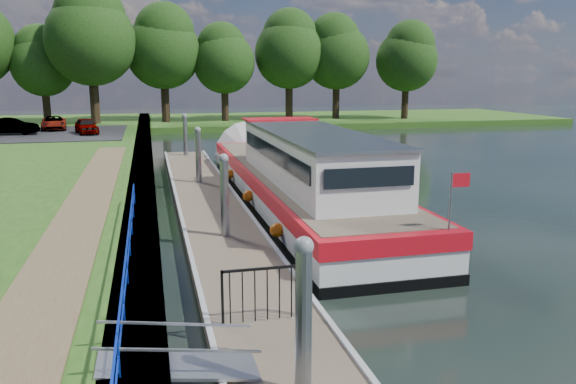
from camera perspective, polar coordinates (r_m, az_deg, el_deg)
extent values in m
cube|color=#473D2D|center=(23.65, -14.63, -0.44)|extent=(1.10, 90.00, 0.78)
cube|color=#284F16|center=(61.98, -0.71, 7.30)|extent=(60.00, 18.00, 0.60)
cube|color=brown|center=(16.90, -21.16, -4.32)|extent=(1.60, 40.00, 0.05)
cube|color=black|center=(47.19, -24.81, 5.37)|extent=(14.00, 12.00, 0.06)
cube|color=#0C2DBF|center=(11.79, -16.28, -7.47)|extent=(0.04, 18.00, 0.04)
cube|color=#0C2DBF|center=(11.90, -16.19, -9.06)|extent=(0.03, 18.00, 0.03)
cylinder|color=#0C2DBF|center=(9.16, -16.84, -15.62)|extent=(0.04, 0.04, 0.72)
cylinder|color=#0C2DBF|center=(10.97, -16.37, -10.85)|extent=(0.04, 0.04, 0.72)
cylinder|color=#0C2DBF|center=(12.84, -16.04, -7.45)|extent=(0.04, 0.04, 0.72)
cylinder|color=#0C2DBF|center=(14.75, -15.80, -4.92)|extent=(0.04, 0.04, 0.72)
cylinder|color=#0C2DBF|center=(16.67, -15.61, -2.97)|extent=(0.04, 0.04, 0.72)
cylinder|color=#0C2DBF|center=(18.62, -15.47, -1.42)|extent=(0.04, 0.04, 0.72)
cylinder|color=#0C2DBF|center=(20.57, -15.35, -0.17)|extent=(0.04, 0.04, 0.72)
cube|color=brown|center=(21.83, -7.95, -1.47)|extent=(2.50, 30.00, 0.24)
cube|color=#9EA0A3|center=(10.75, -0.71, -17.27)|extent=(2.30, 5.00, 0.30)
cube|color=#9EA0A3|center=(18.05, -6.56, -5.05)|extent=(2.30, 5.00, 0.30)
cube|color=#9EA0A3|center=(25.76, -8.89, 0.03)|extent=(2.30, 5.00, 0.30)
cube|color=#9EA0A3|center=(33.62, -10.13, 2.76)|extent=(2.30, 5.00, 0.30)
cube|color=#9EA0A3|center=(21.94, -4.87, -0.93)|extent=(0.12, 30.00, 0.06)
cube|color=#9EA0A3|center=(21.71, -11.08, -1.25)|extent=(0.12, 30.00, 0.06)
cylinder|color=gray|center=(8.97, 1.56, -15.95)|extent=(0.26, 0.26, 3.40)
sphere|color=gray|center=(8.31, 1.63, -5.53)|extent=(0.30, 0.30, 0.30)
cylinder|color=gray|center=(17.29, -6.42, -2.19)|extent=(0.26, 0.26, 3.40)
sphere|color=gray|center=(16.96, -6.56, 3.39)|extent=(0.30, 0.30, 0.30)
cylinder|color=gray|center=(26.06, -9.06, 2.51)|extent=(0.26, 0.26, 3.40)
sphere|color=gray|center=(25.84, -9.18, 6.23)|extent=(0.30, 0.30, 0.30)
cylinder|color=gray|center=(34.95, -10.37, 4.84)|extent=(0.26, 0.26, 3.40)
sphere|color=gray|center=(34.79, -10.47, 7.61)|extent=(0.30, 0.30, 0.30)
cube|color=#A5A8AD|center=(9.83, -11.04, -16.82)|extent=(2.58, 1.00, 0.43)
cube|color=#A5A8AD|center=(9.17, -10.99, -15.50)|extent=(2.58, 0.04, 0.41)
cube|color=#A5A8AD|center=(10.04, -11.31, -13.01)|extent=(2.58, 0.04, 0.41)
cube|color=black|center=(11.27, -6.69, -10.66)|extent=(0.05, 0.05, 1.15)
cube|color=black|center=(11.60, 2.30, -9.90)|extent=(0.05, 0.05, 1.15)
cube|color=black|center=(11.21, -2.14, -7.75)|extent=(1.85, 0.05, 0.05)
cube|color=black|center=(11.28, -5.92, -10.61)|extent=(0.02, 0.02, 1.10)
cube|color=black|center=(11.32, -4.64, -10.51)|extent=(0.02, 0.02, 1.10)
cube|color=black|center=(11.36, -3.38, -10.41)|extent=(0.02, 0.02, 1.10)
cube|color=black|center=(11.40, -2.12, -10.31)|extent=(0.02, 0.02, 1.10)
cube|color=black|center=(11.45, -0.88, -10.20)|extent=(0.02, 0.02, 1.10)
cube|color=black|center=(11.50, 0.35, -10.09)|extent=(0.02, 0.02, 1.10)
cube|color=black|center=(11.56, 1.57, -9.97)|extent=(0.02, 0.02, 1.10)
cube|color=black|center=(23.32, 0.67, -1.15)|extent=(4.00, 20.00, 0.55)
cube|color=silver|center=(23.19, 0.68, 0.30)|extent=(3.96, 19.90, 0.65)
cube|color=red|center=(23.09, 0.68, 1.66)|extent=(4.04, 20.00, 0.48)
cube|color=brown|center=(23.04, 0.68, 2.25)|extent=(3.68, 19.20, 0.04)
cone|color=silver|center=(33.22, -3.86, 3.69)|extent=(4.00, 1.50, 4.00)
cube|color=silver|center=(20.53, 2.45, 3.53)|extent=(3.00, 11.00, 1.75)
cube|color=gray|center=(20.41, 2.47, 6.08)|extent=(3.10, 11.20, 0.10)
cube|color=black|center=(20.12, -1.71, 4.08)|extent=(0.04, 10.00, 0.55)
cube|color=black|center=(20.97, 6.46, 4.33)|extent=(0.04, 10.00, 0.55)
cube|color=black|center=(25.83, -1.03, 5.82)|extent=(2.60, 0.04, 0.55)
cube|color=black|center=(15.31, 8.31, 1.48)|extent=(2.60, 0.04, 0.55)
cube|color=red|center=(25.42, -0.85, 7.42)|extent=(3.20, 1.60, 0.06)
cylinder|color=gray|center=(14.60, 16.18, -0.99)|extent=(0.05, 0.05, 1.50)
cube|color=red|center=(14.61, 17.15, 1.17)|extent=(0.50, 0.02, 0.35)
sphere|color=#C8590B|center=(17.03, -1.14, -3.90)|extent=(0.44, 0.44, 0.44)
sphere|color=#C8590B|center=(21.79, -4.06, -0.41)|extent=(0.44, 0.44, 0.44)
sphere|color=#C8590B|center=(26.64, -5.92, 1.82)|extent=(0.44, 0.44, 0.44)
imported|color=#594C47|center=(16.70, 2.06, 1.60)|extent=(0.64, 0.74, 1.72)
cylinder|color=#332316|center=(58.84, -23.30, 7.90)|extent=(0.70, 0.70, 3.10)
sphere|color=#16330F|center=(58.76, -23.62, 11.74)|extent=(5.85, 5.85, 5.85)
sphere|color=#16330F|center=(59.00, -23.89, 13.14)|extent=(4.65, 4.65, 4.65)
cylinder|color=#332316|center=(55.76, -19.03, 8.66)|extent=(0.84, 0.84, 4.29)
sphere|color=#16330F|center=(55.78, -19.43, 14.28)|extent=(8.10, 8.10, 8.10)
sphere|color=#16330F|center=(56.07, -19.51, 16.34)|extent=(6.44, 6.44, 6.44)
cylinder|color=#332316|center=(57.59, -12.35, 8.88)|extent=(0.79, 0.79, 3.83)
sphere|color=#16330F|center=(57.56, -12.57, 13.76)|extent=(7.24, 7.24, 7.24)
sphere|color=#16330F|center=(57.44, -12.45, 15.58)|extent=(5.75, 5.75, 5.75)
cylinder|color=#332316|center=(57.82, -6.41, 8.81)|extent=(0.72, 0.72, 3.26)
sphere|color=#16330F|center=(57.75, -6.51, 12.94)|extent=(6.16, 6.16, 6.16)
sphere|color=#16330F|center=(58.02, -6.78, 14.45)|extent=(4.89, 4.89, 4.89)
cylinder|color=#332316|center=(59.36, 0.11, 9.21)|extent=(0.78, 0.78, 3.77)
sphere|color=#16330F|center=(59.33, 0.11, 13.86)|extent=(7.13, 7.13, 7.13)
sphere|color=#16330F|center=(59.67, 0.18, 15.57)|extent=(5.66, 5.66, 5.66)
cylinder|color=#332316|center=(60.84, 4.90, 9.17)|extent=(0.77, 0.77, 3.65)
sphere|color=#16330F|center=(60.79, 4.98, 13.56)|extent=(6.89, 6.89, 6.89)
sphere|color=#16330F|center=(60.77, 4.67, 15.20)|extent=(5.47, 5.47, 5.47)
cylinder|color=#332316|center=(61.79, 11.79, 8.90)|extent=(0.74, 0.74, 3.41)
sphere|color=#16330F|center=(61.73, 11.96, 12.93)|extent=(6.43, 6.43, 6.43)
sphere|color=#16330F|center=(61.69, 12.32, 14.41)|extent=(5.11, 5.11, 5.11)
imported|color=#999999|center=(45.43, -19.80, 6.34)|extent=(2.22, 3.74, 1.19)
imported|color=#999999|center=(46.81, -26.32, 6.00)|extent=(3.83, 1.43, 1.25)
imported|color=#999999|center=(49.68, -22.70, 6.50)|extent=(2.33, 4.20, 1.11)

